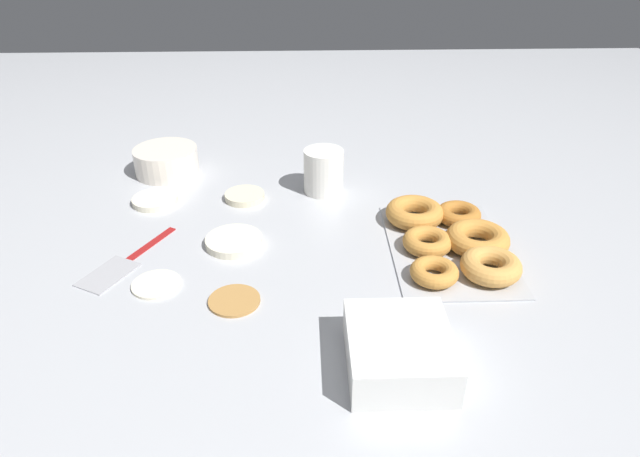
# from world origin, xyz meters

# --- Properties ---
(ground_plane) EXTENTS (3.00, 3.00, 0.00)m
(ground_plane) POSITION_xyz_m (0.00, 0.00, 0.00)
(ground_plane) COLOR #B2B5BA
(pancake_0) EXTENTS (0.08, 0.08, 0.01)m
(pancake_0) POSITION_xyz_m (-0.12, 0.17, 0.00)
(pancake_0) COLOR silver
(pancake_0) RESTS_ON ground_plane
(pancake_1) EXTENTS (0.11, 0.11, 0.01)m
(pancake_1) POSITION_xyz_m (-0.00, 0.05, 0.01)
(pancake_1) COLOR silver
(pancake_1) RESTS_ON ground_plane
(pancake_2) EXTENTS (0.08, 0.08, 0.01)m
(pancake_2) POSITION_xyz_m (-0.17, 0.03, 0.00)
(pancake_2) COLOR #B27F42
(pancake_2) RESTS_ON ground_plane
(pancake_3) EXTENTS (0.08, 0.08, 0.01)m
(pancake_3) POSITION_xyz_m (0.18, 0.04, 0.01)
(pancake_3) COLOR beige
(pancake_3) RESTS_ON ground_plane
(pancake_4) EXTENTS (0.09, 0.09, 0.01)m
(pancake_4) POSITION_xyz_m (0.17, 0.23, 0.01)
(pancake_4) COLOR silver
(pancake_4) RESTS_ON ground_plane
(donut_tray) EXTENTS (0.32, 0.21, 0.04)m
(donut_tray) POSITION_xyz_m (-0.02, -0.35, 0.02)
(donut_tray) COLOR #ADAFB5
(donut_tray) RESTS_ON ground_plane
(batter_bowl) EXTENTS (0.15, 0.15, 0.06)m
(batter_bowl) POSITION_xyz_m (0.32, 0.23, 0.03)
(batter_bowl) COLOR silver
(batter_bowl) RESTS_ON ground_plane
(container_stack) EXTENTS (0.16, 0.14, 0.06)m
(container_stack) POSITION_xyz_m (-0.33, -0.21, 0.03)
(container_stack) COLOR white
(container_stack) RESTS_ON ground_plane
(paper_cup) EXTENTS (0.09, 0.09, 0.10)m
(paper_cup) POSITION_xyz_m (0.21, -0.13, 0.05)
(paper_cup) COLOR white
(paper_cup) RESTS_ON ground_plane
(spatula) EXTENTS (0.21, 0.14, 0.01)m
(spatula) POSITION_xyz_m (-0.07, 0.24, 0.00)
(spatula) COLOR maroon
(spatula) RESTS_ON ground_plane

